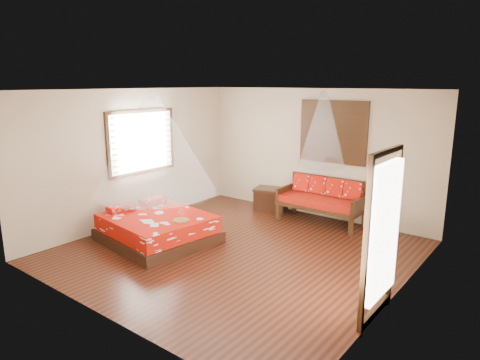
# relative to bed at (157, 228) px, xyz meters

# --- Properties ---
(room) EXTENTS (5.54, 5.54, 2.84)m
(room) POSITION_rel_bed_xyz_m (1.51, 0.52, 1.15)
(room) COLOR black
(room) RESTS_ON ground
(bed) EXTENTS (2.11, 1.95, 0.63)m
(bed) POSITION_rel_bed_xyz_m (0.00, 0.00, 0.00)
(bed) COLOR black
(bed) RESTS_ON floor
(daybed) EXTENTS (1.79, 0.80, 0.95)m
(daybed) POSITION_rel_bed_xyz_m (1.94, 2.90, 0.27)
(daybed) COLOR black
(daybed) RESTS_ON floor
(storage_chest) EXTENTS (0.88, 0.75, 0.52)m
(storage_chest) POSITION_rel_bed_xyz_m (0.60, 2.97, 0.01)
(storage_chest) COLOR black
(storage_chest) RESTS_ON floor
(shutter_panel) EXTENTS (1.52, 0.06, 1.32)m
(shutter_panel) POSITION_rel_bed_xyz_m (1.94, 3.24, 1.65)
(shutter_panel) COLOR black
(shutter_panel) RESTS_ON wall_back
(window_left) EXTENTS (0.10, 1.74, 1.34)m
(window_left) POSITION_rel_bed_xyz_m (-1.19, 0.72, 1.45)
(window_left) COLOR black
(window_left) RESTS_ON wall_left
(glazed_door) EXTENTS (0.08, 1.02, 2.16)m
(glazed_door) POSITION_rel_bed_xyz_m (4.23, -0.08, 0.82)
(glazed_door) COLOR black
(glazed_door) RESTS_ON floor
(wine_tray) EXTENTS (0.29, 0.29, 0.23)m
(wine_tray) POSITION_rel_bed_xyz_m (0.62, 0.02, 0.31)
(wine_tray) COLOR brown
(wine_tray) RESTS_ON bed
(mosquito_net_main) EXTENTS (2.24, 2.24, 1.80)m
(mosquito_net_main) POSITION_rel_bed_xyz_m (0.01, -0.00, 1.60)
(mosquito_net_main) COLOR white
(mosquito_net_main) RESTS_ON ceiling
(mosquito_net_daybed) EXTENTS (0.95, 0.95, 1.50)m
(mosquito_net_daybed) POSITION_rel_bed_xyz_m (1.94, 2.77, 1.75)
(mosquito_net_daybed) COLOR white
(mosquito_net_daybed) RESTS_ON ceiling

